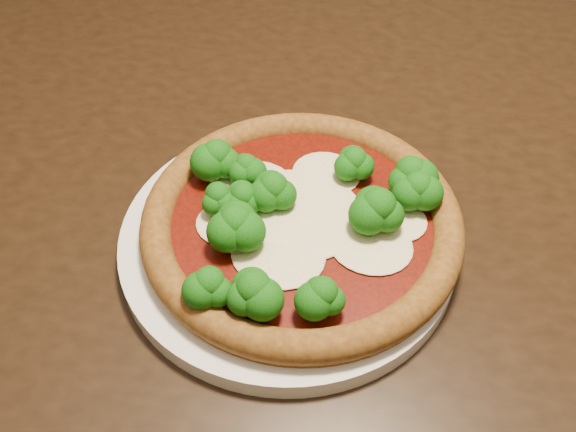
% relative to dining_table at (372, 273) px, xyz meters
% --- Properties ---
extents(dining_table, '(1.38, 1.14, 0.75)m').
position_rel_dining_table_xyz_m(dining_table, '(0.00, 0.00, 0.00)').
color(dining_table, black).
rests_on(dining_table, floor).
extents(plate, '(0.30, 0.30, 0.02)m').
position_rel_dining_table_xyz_m(plate, '(-0.06, -0.07, 0.10)').
color(plate, white).
rests_on(plate, dining_table).
extents(pizza, '(0.28, 0.28, 0.06)m').
position_rel_dining_table_xyz_m(pizza, '(-0.05, -0.07, 0.13)').
color(pizza, brown).
rests_on(pizza, plate).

